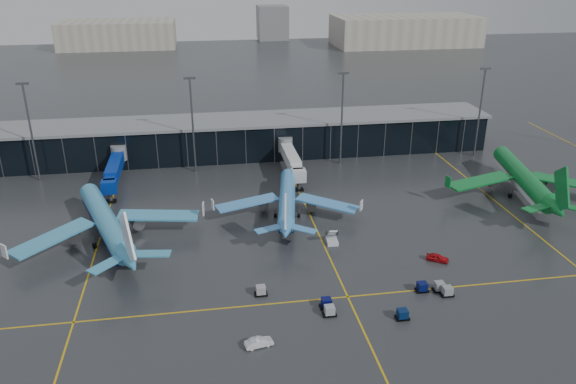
{
  "coord_description": "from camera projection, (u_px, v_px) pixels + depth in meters",
  "views": [
    {
      "loc": [
        -13.12,
        -93.59,
        54.02
      ],
      "look_at": [
        5.0,
        18.0,
        6.0
      ],
      "focal_mm": 35.0,
      "sensor_mm": 36.0,
      "label": 1
    }
  ],
  "objects": [
    {
      "name": "taxi_lines",
      "position": [
        317.0,
        230.0,
        119.2
      ],
      "size": [
        220.0,
        120.0,
        0.02
      ],
      "color": "gold",
      "rests_on": "ground"
    },
    {
      "name": "airliner_aer_lingus",
      "position": [
        525.0,
        167.0,
        134.24
      ],
      "size": [
        48.75,
        53.1,
        14.1
      ],
      "primitive_type": null,
      "rotation": [
        0.0,
        0.0,
        -0.2
      ],
      "color": "#0D722C",
      "rests_on": "ground"
    },
    {
      "name": "jet_bridges",
      "position": [
        114.0,
        169.0,
        140.2
      ],
      "size": [
        94.0,
        27.5,
        7.2
      ],
      "color": "#595B60",
      "rests_on": "ground"
    },
    {
      "name": "service_van_white",
      "position": [
        259.0,
        342.0,
        83.57
      ],
      "size": [
        4.5,
        2.31,
        1.41
      ],
      "primitive_type": "imported",
      "rotation": [
        0.0,
        0.0,
        1.77
      ],
      "color": "silver",
      "rests_on": "ground"
    },
    {
      "name": "baggage_carts",
      "position": [
        376.0,
        298.0,
        94.31
      ],
      "size": [
        33.7,
        12.0,
        1.7
      ],
      "color": "black",
      "rests_on": "ground"
    },
    {
      "name": "airliner_arkefly",
      "position": [
        104.0,
        209.0,
        112.39
      ],
      "size": [
        52.23,
        55.57,
        13.82
      ],
      "primitive_type": null,
      "rotation": [
        0.0,
        0.0,
        0.34
      ],
      "color": "#3993BD",
      "rests_on": "ground"
    },
    {
      "name": "service_van_red",
      "position": [
        437.0,
        258.0,
        106.87
      ],
      "size": [
        4.45,
        3.7,
        1.43
      ],
      "primitive_type": "imported",
      "rotation": [
        0.0,
        0.0,
        1.0
      ],
      "color": "#B40D13",
      "rests_on": "ground"
    },
    {
      "name": "mobile_airstair",
      "position": [
        332.0,
        240.0,
        113.53
      ],
      "size": [
        2.4,
        3.34,
        3.45
      ],
      "rotation": [
        0.0,
        0.0,
        -0.07
      ],
      "color": "silver",
      "rests_on": "ground"
    },
    {
      "name": "terminal_pier",
      "position": [
        247.0,
        136.0,
        162.29
      ],
      "size": [
        142.0,
        17.0,
        10.7
      ],
      "color": "black",
      "rests_on": "ground"
    },
    {
      "name": "airliner_klm_near",
      "position": [
        287.0,
        190.0,
        124.4
      ],
      "size": [
        39.66,
        43.43,
        11.72
      ],
      "primitive_type": null,
      "rotation": [
        0.0,
        0.0,
        -0.18
      ],
      "color": "#408DD2",
      "rests_on": "ground"
    },
    {
      "name": "flood_masts",
      "position": [
        269.0,
        118.0,
        148.85
      ],
      "size": [
        203.0,
        0.5,
        25.5
      ],
      "color": "#595B60",
      "rests_on": "ground"
    },
    {
      "name": "distant_hangars",
      "position": [
        294.0,
        31.0,
        357.38
      ],
      "size": [
        260.0,
        71.0,
        22.0
      ],
      "color": "#B2AD99",
      "rests_on": "ground"
    },
    {
      "name": "ground",
      "position": [
        277.0,
        258.0,
        108.09
      ],
      "size": [
        600.0,
        600.0,
        0.0
      ],
      "primitive_type": "plane",
      "color": "#282B2D",
      "rests_on": "ground"
    }
  ]
}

